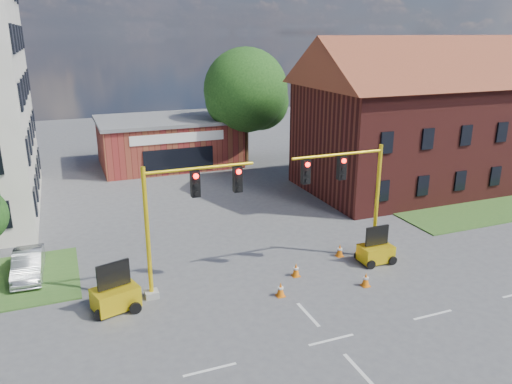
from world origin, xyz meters
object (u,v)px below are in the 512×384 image
signal_mast_east (351,191)px  trailer_east (376,251)px  trailer_west (115,296)px  signal_mast_west (183,213)px  pickup_white (384,189)px

signal_mast_east → trailer_east: bearing=-26.6°
signal_mast_east → trailer_west: (-12.00, -0.49, -3.25)m
signal_mast_west → signal_mast_east: bearing=0.0°
signal_mast_west → signal_mast_east: (8.71, 0.00, 0.00)m
signal_mast_east → pickup_white: bearing=45.2°
signal_mast_west → pickup_white: signal_mast_west is taller
pickup_white → trailer_east: bearing=149.5°
signal_mast_east → pickup_white: 11.87m
signal_mast_west → trailer_west: bearing=-171.5°
signal_mast_west → trailer_east: (10.05, -0.67, -3.31)m
signal_mast_west → signal_mast_east: 8.71m
signal_mast_west → trailer_west: signal_mast_west is taller
trailer_west → signal_mast_west: bearing=-8.2°
signal_mast_west → signal_mast_east: same height
signal_mast_east → pickup_white: signal_mast_east is taller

